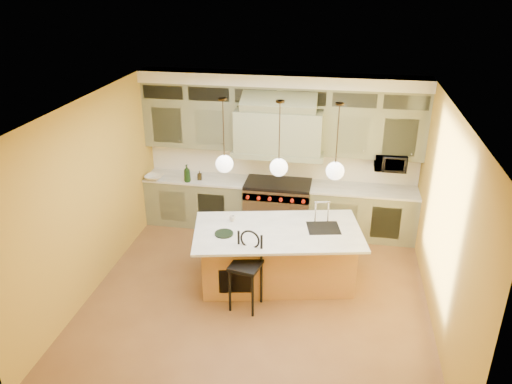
% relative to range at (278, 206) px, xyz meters
% --- Properties ---
extents(floor, '(5.00, 5.00, 0.00)m').
position_rel_range_xyz_m(floor, '(0.00, -2.14, -0.49)').
color(floor, brown).
rests_on(floor, ground).
extents(ceiling, '(5.00, 5.00, 0.00)m').
position_rel_range_xyz_m(ceiling, '(0.00, -2.14, 2.41)').
color(ceiling, white).
rests_on(ceiling, wall_back).
extents(wall_back, '(5.00, 0.00, 5.00)m').
position_rel_range_xyz_m(wall_back, '(0.00, 0.36, 0.96)').
color(wall_back, gold).
rests_on(wall_back, ground).
extents(wall_front, '(5.00, 0.00, 5.00)m').
position_rel_range_xyz_m(wall_front, '(0.00, -4.64, 0.96)').
color(wall_front, gold).
rests_on(wall_front, ground).
extents(wall_left, '(0.00, 5.00, 5.00)m').
position_rel_range_xyz_m(wall_left, '(-2.50, -2.14, 0.96)').
color(wall_left, gold).
rests_on(wall_left, ground).
extents(wall_right, '(0.00, 5.00, 5.00)m').
position_rel_range_xyz_m(wall_right, '(2.50, -2.14, 0.96)').
color(wall_right, gold).
rests_on(wall_right, ground).
extents(back_cabinetry, '(5.00, 0.77, 2.90)m').
position_rel_range_xyz_m(back_cabinetry, '(0.00, 0.09, 0.94)').
color(back_cabinetry, gray).
rests_on(back_cabinetry, floor).
extents(range, '(1.20, 0.74, 0.96)m').
position_rel_range_xyz_m(range, '(0.00, 0.00, 0.00)').
color(range, silver).
rests_on(range, floor).
extents(kitchen_island, '(2.73, 1.82, 1.35)m').
position_rel_range_xyz_m(kitchen_island, '(0.23, -1.69, -0.01)').
color(kitchen_island, '#AC803D').
rests_on(kitchen_island, floor).
extents(counter_stool, '(0.48, 0.48, 1.17)m').
position_rel_range_xyz_m(counter_stool, '(-0.12, -2.41, 0.19)').
color(counter_stool, black).
rests_on(counter_stool, floor).
extents(microwave, '(0.54, 0.37, 0.30)m').
position_rel_range_xyz_m(microwave, '(1.95, 0.11, 0.96)').
color(microwave, black).
rests_on(microwave, back_cabinetry).
extents(oil_bottle_a, '(0.14, 0.14, 0.33)m').
position_rel_range_xyz_m(oil_bottle_a, '(-1.65, -0.22, 0.62)').
color(oil_bottle_a, black).
rests_on(oil_bottle_a, back_cabinetry).
extents(oil_bottle_b, '(0.09, 0.09, 0.17)m').
position_rel_range_xyz_m(oil_bottle_b, '(-1.46, -0.09, 0.54)').
color(oil_bottle_b, black).
rests_on(oil_bottle_b, back_cabinetry).
extents(fruit_bowl, '(0.36, 0.36, 0.08)m').
position_rel_range_xyz_m(fruit_bowl, '(-2.30, -0.22, 0.49)').
color(fruit_bowl, silver).
rests_on(fruit_bowl, back_cabinetry).
extents(cup, '(0.10, 0.10, 0.09)m').
position_rel_range_xyz_m(cup, '(-0.51, -1.56, 0.48)').
color(cup, silver).
rests_on(cup, kitchen_island).
extents(pendant_left, '(0.26, 0.26, 1.11)m').
position_rel_range_xyz_m(pendant_left, '(-0.58, -1.69, 1.46)').
color(pendant_left, '#2D2319').
rests_on(pendant_left, ceiling).
extents(pendant_center, '(0.26, 0.26, 1.11)m').
position_rel_range_xyz_m(pendant_center, '(0.22, -1.69, 1.46)').
color(pendant_center, '#2D2319').
rests_on(pendant_center, ceiling).
extents(pendant_right, '(0.26, 0.26, 1.11)m').
position_rel_range_xyz_m(pendant_right, '(1.02, -1.69, 1.46)').
color(pendant_right, '#2D2319').
rests_on(pendant_right, ceiling).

